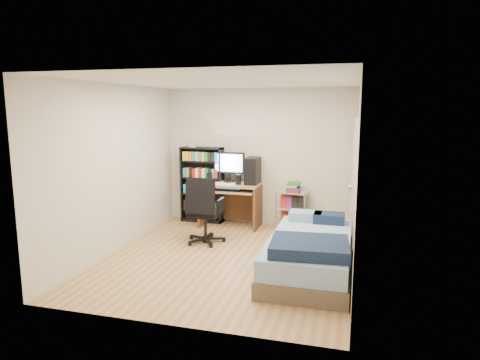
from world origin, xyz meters
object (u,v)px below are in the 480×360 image
(media_shelf, at_px, (202,184))
(computer_desk, at_px, (237,187))
(office_chair, at_px, (204,222))
(bed, at_px, (310,253))

(media_shelf, relative_size, computer_desk, 1.10)
(media_shelf, xyz_separation_m, office_chair, (0.49, -1.25, -0.39))
(media_shelf, bearing_deg, office_chair, -68.49)
(media_shelf, height_order, bed, media_shelf)
(computer_desk, height_order, office_chair, computer_desk)
(office_chair, bearing_deg, media_shelf, 111.44)
(office_chair, relative_size, bed, 0.51)
(office_chair, bearing_deg, bed, -24.73)
(media_shelf, xyz_separation_m, bed, (2.26, -2.06, -0.46))
(computer_desk, distance_m, office_chair, 1.20)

